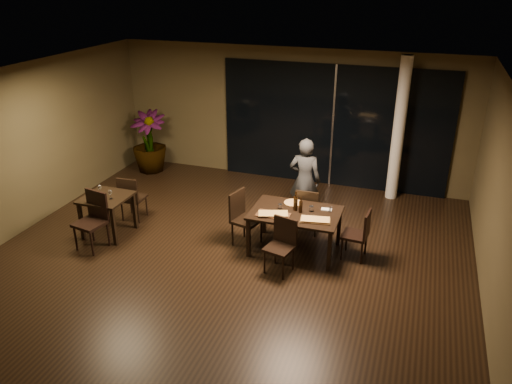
% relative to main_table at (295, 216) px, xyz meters
% --- Properties ---
extents(ground, '(8.00, 8.00, 0.00)m').
position_rel_main_table_xyz_m(ground, '(-1.00, -0.80, -0.68)').
color(ground, black).
rests_on(ground, ground).
extents(wall_back, '(8.00, 0.10, 3.00)m').
position_rel_main_table_xyz_m(wall_back, '(-1.00, 3.25, 0.82)').
color(wall_back, '#463D25').
rests_on(wall_back, ground).
extents(wall_front, '(8.00, 0.10, 3.00)m').
position_rel_main_table_xyz_m(wall_front, '(-1.00, -4.85, 0.82)').
color(wall_front, '#463D25').
rests_on(wall_front, ground).
extents(wall_left, '(0.10, 8.00, 3.00)m').
position_rel_main_table_xyz_m(wall_left, '(-5.05, -0.80, 0.82)').
color(wall_left, '#463D25').
rests_on(wall_left, ground).
extents(wall_right, '(0.10, 8.00, 3.00)m').
position_rel_main_table_xyz_m(wall_right, '(3.05, -0.80, 0.82)').
color(wall_right, '#463D25').
rests_on(wall_right, ground).
extents(ceiling, '(8.00, 8.00, 0.04)m').
position_rel_main_table_xyz_m(ceiling, '(-1.00, -0.80, 2.34)').
color(ceiling, white).
rests_on(ceiling, wall_back).
extents(window_panel, '(5.00, 0.06, 2.70)m').
position_rel_main_table_xyz_m(window_panel, '(0.00, 3.16, 0.67)').
color(window_panel, black).
rests_on(window_panel, ground).
extents(column, '(0.24, 0.24, 3.00)m').
position_rel_main_table_xyz_m(column, '(1.40, 2.85, 0.82)').
color(column, white).
rests_on(column, ground).
extents(main_table, '(1.50, 1.00, 0.75)m').
position_rel_main_table_xyz_m(main_table, '(0.00, 0.00, 0.00)').
color(main_table, black).
rests_on(main_table, ground).
extents(side_table, '(0.80, 0.80, 0.75)m').
position_rel_main_table_xyz_m(side_table, '(-3.40, -0.50, -0.05)').
color(side_table, black).
rests_on(side_table, ground).
extents(chair_main_far, '(0.42, 0.42, 0.90)m').
position_rel_main_table_xyz_m(chair_main_far, '(0.07, 0.67, -0.17)').
color(chair_main_far, black).
rests_on(chair_main_far, ground).
extents(chair_main_near, '(0.50, 0.50, 0.90)m').
position_rel_main_table_xyz_m(chair_main_near, '(-0.05, -0.64, -0.17)').
color(chair_main_near, black).
rests_on(chair_main_near, ground).
extents(chair_main_left, '(0.55, 0.55, 0.98)m').
position_rel_main_table_xyz_m(chair_main_left, '(-0.95, -0.02, -0.13)').
color(chair_main_left, black).
rests_on(chair_main_left, ground).
extents(chair_main_right, '(0.44, 0.44, 0.88)m').
position_rel_main_table_xyz_m(chair_main_right, '(1.09, 0.11, -0.18)').
color(chair_main_right, black).
rests_on(chair_main_right, ground).
extents(chair_side_far, '(0.45, 0.45, 0.91)m').
position_rel_main_table_xyz_m(chair_side_far, '(-3.29, 0.11, -0.17)').
color(chair_side_far, black).
rests_on(chair_side_far, ground).
extents(chair_side_near, '(0.55, 0.55, 1.02)m').
position_rel_main_table_xyz_m(chair_side_near, '(-3.36, -0.97, -0.10)').
color(chair_side_near, black).
rests_on(chair_side_near, ground).
extents(diner, '(0.57, 0.39, 1.66)m').
position_rel_main_table_xyz_m(diner, '(-0.14, 1.22, 0.16)').
color(diner, '#2B2D30').
rests_on(diner, ground).
extents(potted_plant, '(0.97, 0.97, 1.47)m').
position_rel_main_table_xyz_m(potted_plant, '(-4.28, 2.56, 0.06)').
color(potted_plant, '#1C4C19').
rests_on(potted_plant, ground).
extents(pizza_board_left, '(0.56, 0.28, 0.01)m').
position_rel_main_table_xyz_m(pizza_board_left, '(-0.32, -0.24, 0.08)').
color(pizza_board_left, '#412514').
rests_on(pizza_board_left, main_table).
extents(pizza_board_right, '(0.53, 0.32, 0.01)m').
position_rel_main_table_xyz_m(pizza_board_right, '(0.39, -0.22, 0.08)').
color(pizza_board_right, '#422C15').
rests_on(pizza_board_right, main_table).
extents(oblong_pizza_left, '(0.51, 0.35, 0.02)m').
position_rel_main_table_xyz_m(oblong_pizza_left, '(-0.32, -0.24, 0.10)').
color(oblong_pizza_left, maroon).
rests_on(oblong_pizza_left, pizza_board_left).
extents(oblong_pizza_right, '(0.47, 0.28, 0.02)m').
position_rel_main_table_xyz_m(oblong_pizza_right, '(0.39, -0.22, 0.10)').
color(oblong_pizza_right, maroon).
rests_on(oblong_pizza_right, pizza_board_right).
extents(round_pizza, '(0.30, 0.30, 0.01)m').
position_rel_main_table_xyz_m(round_pizza, '(-0.13, 0.31, 0.08)').
color(round_pizza, '#C64616').
rests_on(round_pizza, main_table).
extents(bottle_a, '(0.07, 0.07, 0.31)m').
position_rel_main_table_xyz_m(bottle_a, '(-0.02, 0.06, 0.23)').
color(bottle_a, black).
rests_on(bottle_a, main_table).
extents(bottle_b, '(0.06, 0.06, 0.28)m').
position_rel_main_table_xyz_m(bottle_b, '(0.08, 0.01, 0.21)').
color(bottle_b, black).
rests_on(bottle_b, main_table).
extents(bottle_c, '(0.07, 0.07, 0.33)m').
position_rel_main_table_xyz_m(bottle_c, '(-0.03, 0.09, 0.24)').
color(bottle_c, black).
rests_on(bottle_c, main_table).
extents(tumbler_left, '(0.07, 0.07, 0.09)m').
position_rel_main_table_xyz_m(tumbler_left, '(-0.28, 0.04, 0.12)').
color(tumbler_left, white).
rests_on(tumbler_left, main_table).
extents(tumbler_right, '(0.08, 0.08, 0.09)m').
position_rel_main_table_xyz_m(tumbler_right, '(0.25, 0.11, 0.12)').
color(tumbler_right, white).
rests_on(tumbler_right, main_table).
extents(napkin_near, '(0.18, 0.10, 0.01)m').
position_rel_main_table_xyz_m(napkin_near, '(0.53, -0.14, 0.08)').
color(napkin_near, white).
rests_on(napkin_near, main_table).
extents(napkin_far, '(0.19, 0.12, 0.01)m').
position_rel_main_table_xyz_m(napkin_far, '(0.48, 0.25, 0.08)').
color(napkin_far, white).
rests_on(napkin_far, main_table).
extents(wine_glass_a, '(0.07, 0.07, 0.17)m').
position_rel_main_table_xyz_m(wine_glass_a, '(-3.56, -0.43, 0.16)').
color(wine_glass_a, white).
rests_on(wine_glass_a, side_table).
extents(wine_glass_b, '(0.07, 0.07, 0.16)m').
position_rel_main_table_xyz_m(wine_glass_b, '(-3.26, -0.55, 0.16)').
color(wine_glass_b, white).
rests_on(wine_glass_b, side_table).
extents(side_napkin, '(0.21, 0.17, 0.01)m').
position_rel_main_table_xyz_m(side_napkin, '(-3.39, -0.69, 0.08)').
color(side_napkin, white).
rests_on(side_napkin, side_table).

